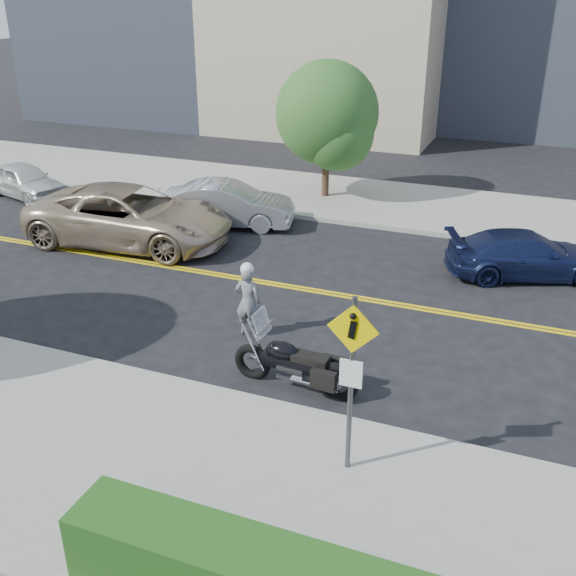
% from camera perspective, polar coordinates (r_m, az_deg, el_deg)
% --- Properties ---
extents(ground_plane, '(120.00, 120.00, 0.00)m').
position_cam_1_polar(ground_plane, '(17.51, -2.09, 0.48)').
color(ground_plane, black).
rests_on(ground_plane, ground).
extents(sidewalk_near, '(60.00, 5.00, 0.15)m').
position_cam_1_polar(sidewalk_near, '(11.97, -16.97, -13.18)').
color(sidewalk_near, '#9E9B91').
rests_on(sidewalk_near, ground_plane).
extents(sidewalk_far, '(60.00, 5.00, 0.15)m').
position_cam_1_polar(sidewalk_far, '(24.09, 5.10, 7.54)').
color(sidewalk_far, '#9E9B91').
rests_on(sidewalk_far, ground_plane).
extents(pedestrian_sign, '(0.78, 0.08, 3.00)m').
position_cam_1_polar(pedestrian_sign, '(10.07, 5.39, -6.89)').
color(pedestrian_sign, '#4C4C51').
rests_on(pedestrian_sign, sidewalk_near).
extents(motorcyclist, '(0.61, 0.42, 1.73)m').
position_cam_1_polar(motorcyclist, '(14.63, -3.41, -0.99)').
color(motorcyclist, '#AFB0B4').
rests_on(motorcyclist, ground).
extents(motorcycle, '(2.51, 0.89, 1.51)m').
position_cam_1_polar(motorcycle, '(12.79, 0.60, -5.59)').
color(motorcycle, black).
rests_on(motorcycle, ground).
extents(suv, '(6.27, 3.33, 1.68)m').
position_cam_1_polar(suv, '(20.39, -13.23, 5.96)').
color(suv, tan).
rests_on(suv, ground).
extents(parked_car_white, '(3.80, 2.34, 1.21)m').
position_cam_1_polar(parked_car_white, '(26.07, -21.42, 8.48)').
color(parked_car_white, silver).
rests_on(parked_car_white, ground).
extents(parked_car_silver, '(4.40, 2.40, 1.38)m').
position_cam_1_polar(parked_car_silver, '(21.47, -5.19, 7.06)').
color(parked_car_silver, '#A0A2A7').
rests_on(parked_car_silver, ground).
extents(parked_car_blue, '(4.46, 3.12, 1.20)m').
position_cam_1_polar(parked_car_blue, '(18.74, 19.52, 2.68)').
color(parked_car_blue, '#19224B').
rests_on(parked_car_blue, ground).
extents(tree_far_a, '(3.50, 3.50, 4.78)m').
position_cam_1_polar(tree_far_a, '(23.49, 3.31, 14.56)').
color(tree_far_a, '#382619').
rests_on(tree_far_a, ground).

